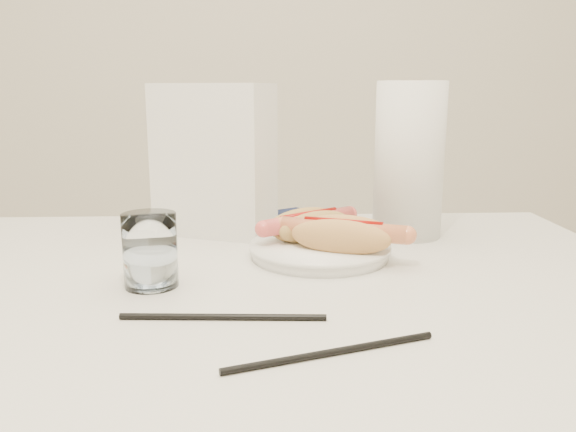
{
  "coord_description": "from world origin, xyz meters",
  "views": [
    {
      "loc": [
        0.04,
        -0.76,
        1.01
      ],
      "look_at": [
        0.07,
        0.07,
        0.82
      ],
      "focal_mm": 36.0,
      "sensor_mm": 36.0,
      "label": 1
    }
  ],
  "objects_px": {
    "plate": "(320,252)",
    "hotdog_right": "(343,235)",
    "napkin_box": "(214,160)",
    "paper_towel_roll": "(409,160)",
    "hotdog_left": "(309,225)",
    "table": "(238,318)",
    "water_glass": "(150,250)"
  },
  "relations": [
    {
      "from": "hotdog_right",
      "to": "paper_towel_roll",
      "type": "xyz_separation_m",
      "value": [
        0.13,
        0.16,
        0.09
      ]
    },
    {
      "from": "plate",
      "to": "water_glass",
      "type": "bearing_deg",
      "value": -152.35
    },
    {
      "from": "hotdog_right",
      "to": "water_glass",
      "type": "bearing_deg",
      "value": -138.52
    },
    {
      "from": "hotdog_right",
      "to": "napkin_box",
      "type": "bearing_deg",
      "value": 158.36
    },
    {
      "from": "table",
      "to": "hotdog_left",
      "type": "bearing_deg",
      "value": 50.81
    },
    {
      "from": "napkin_box",
      "to": "paper_towel_roll",
      "type": "height_order",
      "value": "paper_towel_roll"
    },
    {
      "from": "water_glass",
      "to": "paper_towel_roll",
      "type": "height_order",
      "value": "paper_towel_roll"
    },
    {
      "from": "plate",
      "to": "water_glass",
      "type": "relative_size",
      "value": 2.15
    },
    {
      "from": "table",
      "to": "hotdog_left",
      "type": "xyz_separation_m",
      "value": [
        0.11,
        0.14,
        0.1
      ]
    },
    {
      "from": "plate",
      "to": "napkin_box",
      "type": "xyz_separation_m",
      "value": [
        -0.17,
        0.16,
        0.12
      ]
    },
    {
      "from": "hotdog_right",
      "to": "hotdog_left",
      "type": "bearing_deg",
      "value": 144.64
    },
    {
      "from": "hotdog_right",
      "to": "paper_towel_roll",
      "type": "height_order",
      "value": "paper_towel_roll"
    },
    {
      "from": "plate",
      "to": "hotdog_left",
      "type": "height_order",
      "value": "hotdog_left"
    },
    {
      "from": "hotdog_left",
      "to": "water_glass",
      "type": "distance_m",
      "value": 0.28
    },
    {
      "from": "hotdog_left",
      "to": "water_glass",
      "type": "xyz_separation_m",
      "value": [
        -0.22,
        -0.17,
        0.01
      ]
    },
    {
      "from": "napkin_box",
      "to": "paper_towel_roll",
      "type": "distance_m",
      "value": 0.34
    },
    {
      "from": "hotdog_left",
      "to": "paper_towel_roll",
      "type": "height_order",
      "value": "paper_towel_roll"
    },
    {
      "from": "paper_towel_roll",
      "to": "plate",
      "type": "bearing_deg",
      "value": -142.22
    },
    {
      "from": "table",
      "to": "plate",
      "type": "distance_m",
      "value": 0.17
    },
    {
      "from": "table",
      "to": "paper_towel_roll",
      "type": "bearing_deg",
      "value": 37.34
    },
    {
      "from": "table",
      "to": "water_glass",
      "type": "xyz_separation_m",
      "value": [
        -0.11,
        -0.03,
        0.11
      ]
    },
    {
      "from": "hotdog_right",
      "to": "paper_towel_roll",
      "type": "bearing_deg",
      "value": 71.08
    },
    {
      "from": "paper_towel_roll",
      "to": "hotdog_left",
      "type": "bearing_deg",
      "value": -154.39
    },
    {
      "from": "table",
      "to": "water_glass",
      "type": "distance_m",
      "value": 0.16
    },
    {
      "from": "plate",
      "to": "hotdog_right",
      "type": "height_order",
      "value": "hotdog_right"
    },
    {
      "from": "water_glass",
      "to": "napkin_box",
      "type": "height_order",
      "value": "napkin_box"
    },
    {
      "from": "table",
      "to": "paper_towel_roll",
      "type": "xyz_separation_m",
      "value": [
        0.29,
        0.22,
        0.19
      ]
    },
    {
      "from": "hotdog_left",
      "to": "hotdog_right",
      "type": "xyz_separation_m",
      "value": [
        0.05,
        -0.07,
        0.0
      ]
    },
    {
      "from": "hotdog_right",
      "to": "table",
      "type": "bearing_deg",
      "value": -135.58
    },
    {
      "from": "hotdog_left",
      "to": "paper_towel_roll",
      "type": "distance_m",
      "value": 0.22
    },
    {
      "from": "plate",
      "to": "paper_towel_roll",
      "type": "xyz_separation_m",
      "value": [
        0.17,
        0.13,
        0.13
      ]
    },
    {
      "from": "plate",
      "to": "napkin_box",
      "type": "height_order",
      "value": "napkin_box"
    }
  ]
}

